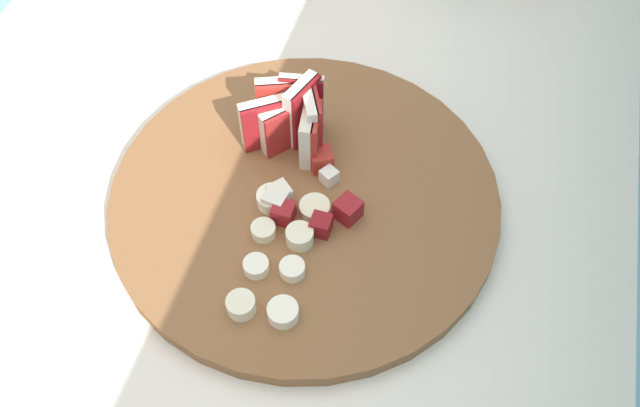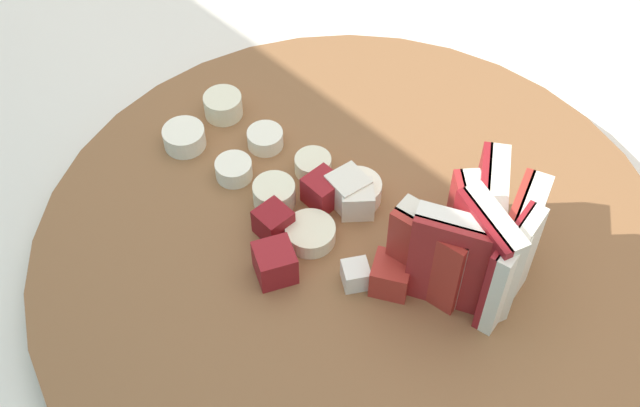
# 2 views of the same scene
# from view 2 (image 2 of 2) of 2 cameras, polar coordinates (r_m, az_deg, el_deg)

# --- Properties ---
(cutting_board) EXTENTS (0.37, 0.37, 0.02)m
(cutting_board) POSITION_cam_2_polar(r_m,az_deg,el_deg) (0.48, 2.34, -3.34)
(cutting_board) COLOR brown
(cutting_board) RESTS_ON tiled_countertop
(apple_wedge_fan) EXTENTS (0.07, 0.08, 0.07)m
(apple_wedge_fan) POSITION_cam_2_polar(r_m,az_deg,el_deg) (0.44, 10.86, -2.94)
(apple_wedge_fan) COLOR maroon
(apple_wedge_fan) RESTS_ON cutting_board
(apple_dice_pile) EXTENTS (0.10, 0.09, 0.02)m
(apple_dice_pile) POSITION_cam_2_polar(r_m,az_deg,el_deg) (0.47, 0.74, -1.68)
(apple_dice_pile) COLOR #EFE5CC
(apple_dice_pile) RESTS_ON cutting_board
(banana_slice_rows) EXTENTS (0.14, 0.07, 0.02)m
(banana_slice_rows) POSITION_cam_2_polar(r_m,az_deg,el_deg) (0.50, -3.39, 2.51)
(banana_slice_rows) COLOR white
(banana_slice_rows) RESTS_ON cutting_board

